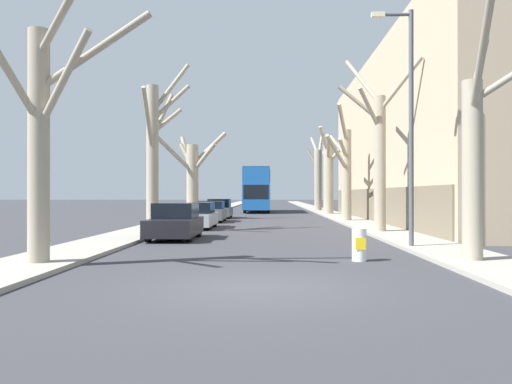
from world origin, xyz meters
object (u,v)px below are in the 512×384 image
(street_tree_left_0, at_px, (42,129))
(street_tree_right_2, at_px, (345,170))
(street_tree_right_0, at_px, (475,155))
(parked_car_3, at_px, (219,209))
(double_decker_bus, at_px, (257,188))
(parked_car_1, at_px, (198,216))
(traffic_bollard, at_px, (359,245))
(street_tree_left_1, at_px, (155,149))
(street_tree_right_4, at_px, (318,176))
(parked_car_2, at_px, (211,212))
(street_tree_right_3, at_px, (329,174))
(street_tree_left_2, at_px, (192,175))
(street_tree_right_1, at_px, (379,152))
(lamp_post, at_px, (408,116))
(parked_car_0, at_px, (175,222))

(street_tree_left_0, distance_m, street_tree_right_2, 23.18)
(street_tree_right_0, distance_m, parked_car_3, 26.70)
(double_decker_bus, height_order, parked_car_1, double_decker_bus)
(parked_car_1, xyz_separation_m, traffic_bollard, (6.34, -13.00, -0.20))
(street_tree_left_1, distance_m, parked_car_3, 14.52)
(street_tree_right_0, distance_m, traffic_bollard, 3.83)
(street_tree_right_4, height_order, traffic_bollard, street_tree_right_4)
(street_tree_left_0, relative_size, street_tree_right_2, 0.94)
(street_tree_left_1, relative_size, street_tree_right_0, 1.30)
(street_tree_right_0, bearing_deg, traffic_bollard, 167.92)
(street_tree_left_0, xyz_separation_m, traffic_bollard, (8.21, 1.41, -3.03))
(street_tree_right_4, xyz_separation_m, double_decker_bus, (-6.48, -3.20, -1.28))
(street_tree_left_1, bearing_deg, parked_car_2, 78.98)
(street_tree_right_3, bearing_deg, street_tree_left_2, -143.31)
(street_tree_left_0, distance_m, parked_car_2, 20.89)
(street_tree_right_1, height_order, traffic_bollard, street_tree_right_1)
(double_decker_bus, bearing_deg, lamp_post, -80.24)
(parked_car_1, height_order, parked_car_3, parked_car_3)
(parked_car_0, bearing_deg, double_decker_bus, 85.14)
(street_tree_left_1, xyz_separation_m, parked_car_2, (1.73, 8.89, -3.40))
(street_tree_right_4, distance_m, traffic_bollard, 40.68)
(street_tree_left_2, bearing_deg, parked_car_1, -79.36)
(street_tree_right_2, distance_m, parked_car_3, 10.63)
(street_tree_right_0, height_order, lamp_post, lamp_post)
(street_tree_left_0, relative_size, street_tree_right_4, 0.81)
(street_tree_right_3, relative_size, double_decker_bus, 0.75)
(parked_car_2, bearing_deg, parked_car_0, -90.00)
(street_tree_left_1, bearing_deg, street_tree_right_1, -3.51)
(double_decker_bus, bearing_deg, street_tree_right_3, -46.28)
(parked_car_3, bearing_deg, street_tree_right_2, -30.36)
(street_tree_left_2, distance_m, parked_car_3, 3.66)
(street_tree_right_2, bearing_deg, traffic_bollard, -97.48)
(street_tree_right_4, relative_size, parked_car_3, 2.15)
(street_tree_left_0, relative_size, street_tree_left_1, 0.83)
(parked_car_1, bearing_deg, traffic_bollard, -64.01)
(street_tree_left_1, relative_size, street_tree_right_3, 1.09)
(street_tree_right_4, relative_size, parked_car_2, 2.20)
(double_decker_bus, distance_m, lamp_post, 34.84)
(street_tree_right_0, height_order, parked_car_1, street_tree_right_0)
(parked_car_2, bearing_deg, street_tree_right_4, 66.83)
(street_tree_left_1, xyz_separation_m, street_tree_right_2, (10.58, 8.83, -0.60))
(street_tree_left_1, relative_size, parked_car_3, 2.11)
(street_tree_right_1, bearing_deg, parked_car_1, 159.50)
(street_tree_left_0, relative_size, street_tree_right_0, 1.07)
(parked_car_3, relative_size, traffic_bollard, 4.42)
(street_tree_right_4, height_order, double_decker_bus, street_tree_right_4)
(street_tree_right_0, height_order, street_tree_right_4, street_tree_right_4)
(street_tree_right_0, height_order, double_decker_bus, street_tree_right_0)
(street_tree_left_1, bearing_deg, parked_car_1, 57.32)
(street_tree_right_2, xyz_separation_m, street_tree_right_3, (0.23, 11.34, 0.15))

